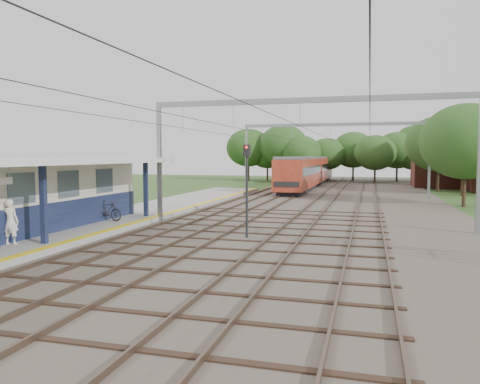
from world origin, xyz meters
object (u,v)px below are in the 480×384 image
(bicycle, at_px, (108,211))
(signal_post, at_px, (247,180))
(person, at_px, (10,222))
(train, at_px, (310,170))

(bicycle, xyz_separation_m, signal_post, (8.33, -1.64, 1.90))
(person, distance_m, bicycle, 7.08)
(person, xyz_separation_m, train, (6.59, 44.54, 0.82))
(bicycle, distance_m, train, 38.04)
(signal_post, bearing_deg, person, -139.85)
(train, bearing_deg, person, -98.42)
(train, distance_m, signal_post, 39.16)
(person, relative_size, signal_post, 0.42)
(train, bearing_deg, signal_post, -87.29)
(person, height_order, bicycle, person)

